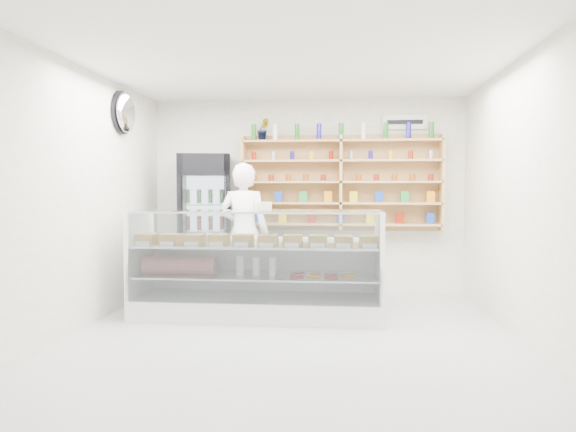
# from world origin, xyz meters

# --- Properties ---
(room) EXTENTS (5.00, 5.00, 5.00)m
(room) POSITION_xyz_m (0.00, 0.00, 1.40)
(room) COLOR #B0B1B6
(room) RESTS_ON ground
(display_counter) EXTENTS (2.88, 0.86, 1.26)m
(display_counter) POSITION_xyz_m (-0.48, 0.91, 0.35)
(display_counter) COLOR white
(display_counter) RESTS_ON floor
(shop_worker) EXTENTS (0.72, 0.52, 1.85)m
(shop_worker) POSITION_xyz_m (-0.78, 1.71, 0.92)
(shop_worker) COLOR white
(shop_worker) RESTS_ON floor
(drinks_cooler) EXTENTS (0.84, 0.82, 1.98)m
(drinks_cooler) POSITION_xyz_m (-1.42, 2.13, 1.00)
(drinks_cooler) COLOR black
(drinks_cooler) RESTS_ON floor
(wall_shelving) EXTENTS (2.84, 0.28, 1.33)m
(wall_shelving) POSITION_xyz_m (0.50, 2.34, 1.59)
(wall_shelving) COLOR tan
(wall_shelving) RESTS_ON back_wall
(potted_plant) EXTENTS (0.22, 0.20, 0.32)m
(potted_plant) POSITION_xyz_m (-0.61, 2.34, 2.35)
(potted_plant) COLOR #1E6626
(potted_plant) RESTS_ON wall_shelving
(security_mirror) EXTENTS (0.15, 0.50, 0.50)m
(security_mirror) POSITION_xyz_m (-2.17, 1.20, 2.45)
(security_mirror) COLOR silver
(security_mirror) RESTS_ON left_wall
(wall_sign) EXTENTS (0.62, 0.03, 0.20)m
(wall_sign) POSITION_xyz_m (1.40, 2.47, 2.45)
(wall_sign) COLOR white
(wall_sign) RESTS_ON back_wall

